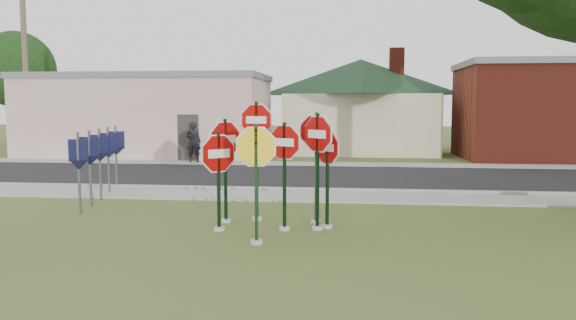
# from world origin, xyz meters

# --- Properties ---
(ground) EXTENTS (120.00, 120.00, 0.00)m
(ground) POSITION_xyz_m (0.00, 0.00, 0.00)
(ground) COLOR #425921
(ground) RESTS_ON ground
(sidewalk_near) EXTENTS (60.00, 1.60, 0.06)m
(sidewalk_near) POSITION_xyz_m (0.00, 5.50, 0.03)
(sidewalk_near) COLOR gray
(sidewalk_near) RESTS_ON ground
(road) EXTENTS (60.00, 7.00, 0.04)m
(road) POSITION_xyz_m (0.00, 10.00, 0.02)
(road) COLOR black
(road) RESTS_ON ground
(sidewalk_far) EXTENTS (60.00, 1.60, 0.06)m
(sidewalk_far) POSITION_xyz_m (0.00, 14.30, 0.03)
(sidewalk_far) COLOR gray
(sidewalk_far) RESTS_ON ground
(curb) EXTENTS (60.00, 0.20, 0.14)m
(curb) POSITION_xyz_m (0.00, 6.50, 0.07)
(curb) COLOR gray
(curb) RESTS_ON ground
(stop_sign_center) EXTENTS (0.96, 0.41, 2.39)m
(stop_sign_center) POSITION_xyz_m (0.15, 1.32, 1.46)
(stop_sign_center) COLOR #A4A199
(stop_sign_center) RESTS_ON ground
(stop_sign_yellow) EXTENTS (1.06, 0.24, 2.40)m
(stop_sign_yellow) POSITION_xyz_m (-0.24, 0.10, 1.46)
(stop_sign_yellow) COLOR #A4A199
(stop_sign_yellow) RESTS_ON ground
(stop_sign_left) EXTENTS (0.81, 0.80, 2.20)m
(stop_sign_left) POSITION_xyz_m (-1.22, 1.14, 1.33)
(stop_sign_left) COLOR #A4A199
(stop_sign_left) RESTS_ON ground
(stop_sign_right) EXTENTS (0.85, 0.70, 2.58)m
(stop_sign_right) POSITION_xyz_m (0.84, 1.46, 1.61)
(stop_sign_right) COLOR #A4A199
(stop_sign_right) RESTS_ON ground
(stop_sign_back_right) EXTENTS (1.03, 0.24, 2.60)m
(stop_sign_back_right) POSITION_xyz_m (0.77, 2.05, 1.61)
(stop_sign_back_right) COLOR #A4A199
(stop_sign_back_right) RESTS_ON ground
(stop_sign_back_left) EXTENTS (1.02, 0.24, 2.83)m
(stop_sign_back_left) POSITION_xyz_m (-0.60, 2.27, 1.77)
(stop_sign_back_left) COLOR #A4A199
(stop_sign_back_left) RESTS_ON ground
(stop_sign_far_right) EXTENTS (0.68, 0.76, 2.25)m
(stop_sign_far_right) POSITION_xyz_m (1.04, 1.63, 1.35)
(stop_sign_far_right) COLOR #A4A199
(stop_sign_far_right) RESTS_ON ground
(stop_sign_far_left) EXTENTS (0.76, 0.88, 2.46)m
(stop_sign_far_left) POSITION_xyz_m (-1.26, 1.96, 1.52)
(stop_sign_far_left) COLOR #A4A199
(stop_sign_far_left) RESTS_ON ground
(route_sign_row) EXTENTS (1.43, 4.63, 2.00)m
(route_sign_row) POSITION_xyz_m (-5.40, 4.50, 1.22)
(route_sign_row) COLOR #59595E
(route_sign_row) RESTS_ON ground
(building_stucco) EXTENTS (12.20, 6.20, 4.20)m
(building_stucco) POSITION_xyz_m (-9.00, 18.00, 2.15)
(building_stucco) COLOR beige
(building_stucco) RESTS_ON ground
(building_house) EXTENTS (11.60, 11.60, 6.20)m
(building_house) POSITION_xyz_m (2.00, 22.00, 3.65)
(building_house) COLOR beige
(building_house) RESTS_ON ground
(building_brick) EXTENTS (10.20, 6.20, 4.75)m
(building_brick) POSITION_xyz_m (12.00, 18.50, 2.40)
(building_brick) COLOR maroon
(building_brick) RESTS_ON ground
(utility_pole_near) EXTENTS (2.20, 0.26, 9.50)m
(utility_pole_near) POSITION_xyz_m (-14.00, 15.20, 4.97)
(utility_pole_near) COLOR #4F4035
(utility_pole_near) RESTS_ON ground
(bg_tree_left) EXTENTS (4.90, 4.90, 7.35)m
(bg_tree_left) POSITION_xyz_m (-20.00, 24.00, 4.88)
(bg_tree_left) COLOR black
(bg_tree_left) RESTS_ON ground
(pedestrian) EXTENTS (0.72, 0.52, 1.84)m
(pedestrian) POSITION_xyz_m (-5.55, 14.30, 0.98)
(pedestrian) COLOR black
(pedestrian) RESTS_ON sidewalk_far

